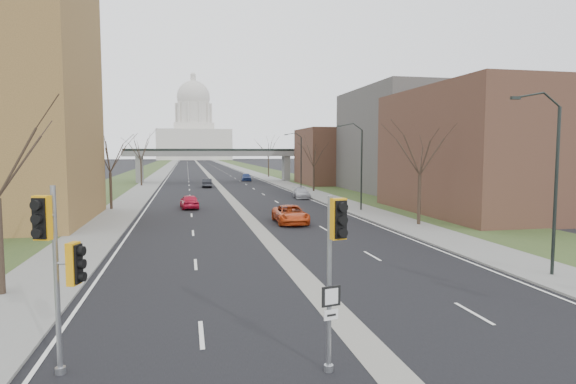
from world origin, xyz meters
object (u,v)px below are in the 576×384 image
object	(u,v)px
signal_pole_left	(58,254)
car_right_mid	(301,193)
signal_pole_median	(334,252)
car_left_far	(207,183)
car_left_near	(189,201)
car_right_near	(290,214)
car_right_far	(246,177)

from	to	relation	value
signal_pole_left	car_right_mid	size ratio (longest dim) A/B	1.13
signal_pole_median	car_left_far	size ratio (longest dim) A/B	1.10
signal_pole_left	car_left_far	bearing A→B (deg)	102.47
signal_pole_median	car_right_mid	distance (m)	48.72
car_left_near	car_right_mid	bearing A→B (deg)	-154.47
car_right_near	signal_pole_left	bearing A→B (deg)	-113.32
car_left_near	car_right_far	xyz separation A→B (m)	(11.54, 45.10, 0.04)
signal_pole_median	car_left_near	bearing A→B (deg)	83.61
signal_pole_left	car_left_far	size ratio (longest dim) A/B	1.17
signal_pole_left	car_right_near	world-z (taller)	signal_pole_left
car_left_near	car_right_mid	world-z (taller)	car_left_near
car_left_near	car_right_near	xyz separation A→B (m)	(8.22, -12.33, 0.01)
car_left_far	car_right_far	bearing A→B (deg)	-115.11
car_left_far	car_right_near	xyz separation A→B (m)	(5.15, -41.56, 0.03)
car_left_far	signal_pole_median	bearing A→B (deg)	93.40
car_right_mid	car_right_near	bearing A→B (deg)	-101.85
signal_pole_median	car_right_near	distance (m)	27.53
car_left_far	car_right_mid	xyz separation A→B (m)	(11.00, -21.07, -0.07)
signal_pole_left	car_right_mid	bearing A→B (deg)	87.18
car_left_near	car_right_far	bearing A→B (deg)	-108.95
car_right_mid	car_right_far	bearing A→B (deg)	98.02
signal_pole_left	car_right_near	size ratio (longest dim) A/B	0.95
car_left_far	car_right_near	bearing A→B (deg)	100.05
signal_pole_median	car_right_mid	bearing A→B (deg)	65.96
signal_pole_median	car_right_mid	size ratio (longest dim) A/B	1.07
car_right_mid	car_left_far	bearing A→B (deg)	121.66
car_left_near	car_left_far	world-z (taller)	car_left_near
signal_pole_left	car_left_near	xyz separation A→B (m)	(3.57, 37.95, -2.63)
signal_pole_left	car_right_near	xyz separation A→B (m)	(11.79, 25.63, -2.62)
car_right_far	car_left_near	bearing A→B (deg)	-99.58
signal_pole_median	car_left_near	distance (m)	39.58
signal_pole_median	car_right_mid	xyz separation A→B (m)	(10.51, 47.50, -2.73)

